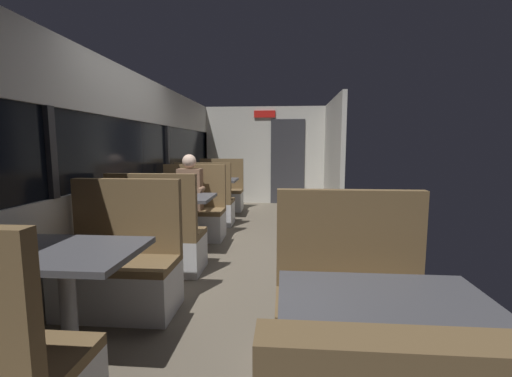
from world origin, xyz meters
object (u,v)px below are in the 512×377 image
Objects in this scene: dining_table_mid_window at (178,204)px; seated_passenger at (191,204)px; dining_table_far_window at (214,184)px; bench_far_window_facing_entry at (220,195)px; bench_mid_window_facing_end at (159,243)px; bench_near_window_facing_entry at (121,272)px; bench_mid_window_facing_entry at (193,216)px; bench_front_aisle_facing_entry at (352,316)px; dining_table_front_aisle at (388,328)px; dining_table_near_window at (65,265)px; bench_far_window_facing_end at (206,206)px.

seated_passenger reaches higher than dining_table_mid_window.
bench_far_window_facing_entry is (0.00, 0.70, -0.31)m from dining_table_far_window.
dining_table_far_window is 1.66m from seated_passenger.
seated_passenger is (0.00, 1.33, 0.21)m from bench_mid_window_facing_end.
dining_table_mid_window is (0.00, 1.58, 0.31)m from bench_near_window_facing_entry.
bench_mid_window_facing_entry is 1.00× the size of bench_front_aisle_facing_entry.
bench_front_aisle_facing_entry is at bearing 90.00° from dining_table_front_aisle.
bench_near_window_facing_entry is at bearing -90.00° from dining_table_mid_window.
bench_mid_window_facing_end and bench_far_window_facing_entry have the same top height.
bench_mid_window_facing_entry is 4.02m from dining_table_front_aisle.
bench_mid_window_facing_entry is at bearing 90.00° from dining_table_near_window.
dining_table_near_window is at bearing -176.82° from bench_front_aisle_facing_entry.
bench_far_window_facing_end is 0.98m from seated_passenger.
dining_table_far_window is at bearing 90.00° from seated_passenger.
dining_table_far_window is at bearing 111.85° from bench_front_aisle_facing_entry.
dining_table_near_window is 0.82× the size of bench_mid_window_facing_end.
bench_mid_window_facing_end is 2.28m from bench_far_window_facing_end.
bench_far_window_facing_end is at bearing 90.00° from bench_mid_window_facing_end.
bench_far_window_facing_end is 1.00× the size of bench_front_aisle_facing_entry.
dining_table_far_window is (0.00, 2.98, 0.31)m from bench_mid_window_facing_end.
bench_far_window_facing_entry is 1.22× the size of dining_table_front_aisle.
bench_far_window_facing_end is 1.40m from bench_far_window_facing_entry.
dining_table_near_window is 5.27m from bench_far_window_facing_entry.
dining_table_front_aisle is at bearing -18.53° from dining_table_near_window.
bench_near_window_facing_entry is at bearing 161.47° from bench_front_aisle_facing_entry.
dining_table_far_window is 4.82m from bench_front_aisle_facing_entry.
bench_mid_window_facing_entry is (0.00, 0.70, -0.31)m from dining_table_mid_window.
bench_far_window_facing_end reaches higher than dining_table_far_window.
dining_table_near_window is 4.56m from dining_table_far_window.
dining_table_near_window and dining_table_far_window have the same top height.
bench_near_window_facing_entry is 1.22× the size of dining_table_far_window.
dining_table_far_window is 0.82× the size of bench_far_window_facing_end.
bench_far_window_facing_end is at bearing -90.00° from bench_far_window_facing_entry.
bench_near_window_facing_entry is 3.16m from bench_far_window_facing_end.
dining_table_mid_window and dining_table_front_aisle have the same top height.
bench_far_window_facing_entry is (0.00, 2.28, 0.00)m from bench_mid_window_facing_entry.
bench_mid_window_facing_end is 1.00× the size of bench_far_window_facing_end.
dining_table_mid_window is 0.82× the size of bench_far_window_facing_entry.
bench_mid_window_facing_entry reaches higher than dining_table_far_window.
seated_passenger reaches higher than bench_front_aisle_facing_entry.
bench_mid_window_facing_end is 3.00m from dining_table_far_window.
bench_front_aisle_facing_entry is at bearing -57.49° from seated_passenger.
bench_front_aisle_facing_entry is at bearing -68.15° from dining_table_far_window.
dining_table_front_aisle is 0.82× the size of bench_front_aisle_facing_entry.
bench_mid_window_facing_end and bench_front_aisle_facing_entry have the same top height.
dining_table_far_window is at bearing 109.12° from dining_table_front_aisle.
bench_mid_window_facing_entry is at bearing -90.00° from dining_table_far_window.
bench_far_window_facing_entry is at bearing 109.12° from bench_front_aisle_facing_entry.
dining_table_near_window is at bearing -90.00° from bench_mid_window_facing_end.
bench_far_window_facing_end is (0.00, 3.86, -0.31)m from dining_table_near_window.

